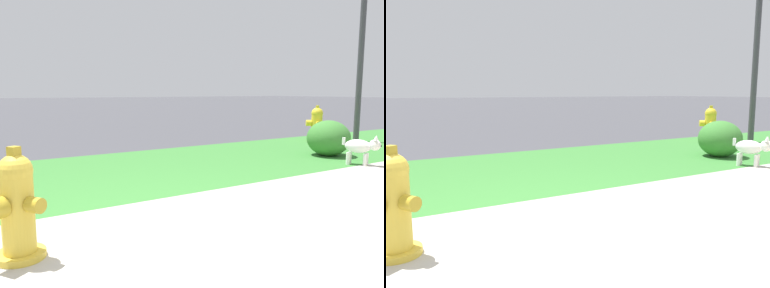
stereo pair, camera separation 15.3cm
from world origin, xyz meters
The scene contains 7 objects.
ground_plane centered at (0.00, 0.00, 0.00)m, with size 120.00×120.00×0.00m, color #424247.
sidewalk_pavement centered at (0.00, 0.00, 0.01)m, with size 18.00×2.35×0.01m, color #ADA89E.
grass_verge centered at (0.00, 2.53, 0.00)m, with size 18.00×2.71×0.01m, color #387A33.
fire_hydrant_mid_block centered at (5.03, 3.19, 0.34)m, with size 0.36×0.36×0.71m.
fire_hydrant_far_end centered at (-0.72, 0.50, 0.32)m, with size 0.34×0.35×0.68m.
small_white_dog centered at (3.56, 1.20, 0.25)m, with size 0.31×0.45×0.42m.
shrub_bush_mid_verge centered at (3.82, 1.94, 0.27)m, with size 0.64×0.64×0.55m.
Camera 1 is at (-0.96, -1.80, 0.98)m, focal length 35.00 mm.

